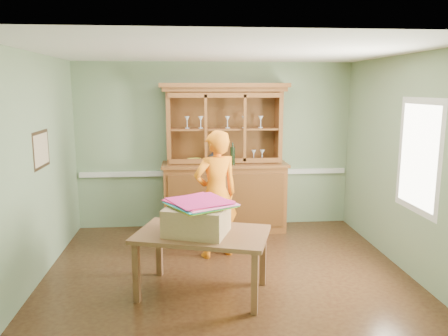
{
  "coord_description": "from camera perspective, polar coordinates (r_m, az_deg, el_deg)",
  "views": [
    {
      "loc": [
        -0.49,
        -5.13,
        2.28
      ],
      "look_at": [
        0.01,
        0.4,
        1.27
      ],
      "focal_mm": 35.0,
      "sensor_mm": 36.0,
      "label": 1
    }
  ],
  "objects": [
    {
      "name": "wall_left",
      "position": [
        5.5,
        -23.71,
        -0.28
      ],
      "size": [
        0.0,
        4.0,
        4.0
      ],
      "primitive_type": "plane",
      "rotation": [
        1.57,
        0.0,
        1.57
      ],
      "color": "gray",
      "rests_on": "floor"
    },
    {
      "name": "person",
      "position": [
        5.9,
        -1.06,
        -3.47
      ],
      "size": [
        0.74,
        0.62,
        1.74
      ],
      "primitive_type": "imported",
      "rotation": [
        0.0,
        0.0,
        3.51
      ],
      "color": "orange",
      "rests_on": "floor"
    },
    {
      "name": "dining_table",
      "position": [
        4.91,
        -2.87,
        -9.31
      ],
      "size": [
        1.62,
        1.24,
        0.72
      ],
      "rotation": [
        0.0,
        0.0,
        -0.3
      ],
      "color": "brown",
      "rests_on": "floor"
    },
    {
      "name": "ceiling",
      "position": [
        5.17,
        0.35,
        15.01
      ],
      "size": [
        4.5,
        4.5,
        0.0
      ],
      "primitive_type": "plane",
      "rotation": [
        3.14,
        0.0,
        0.0
      ],
      "color": "white",
      "rests_on": "wall_back"
    },
    {
      "name": "kite_stack",
      "position": [
        4.78,
        -3.08,
        -4.6
      ],
      "size": [
        0.79,
        0.79,
        0.06
      ],
      "rotation": [
        0.0,
        0.0,
        0.53
      ],
      "color": "yellow",
      "rests_on": "cardboard_box"
    },
    {
      "name": "floor",
      "position": [
        5.63,
        0.32,
        -13.53
      ],
      "size": [
        4.5,
        4.5,
        0.0
      ],
      "primitive_type": "plane",
      "color": "#482E17",
      "rests_on": "ground"
    },
    {
      "name": "wall_front",
      "position": [
        3.3,
        3.68,
        -6.07
      ],
      "size": [
        4.5,
        0.0,
        4.5
      ],
      "primitive_type": "plane",
      "rotation": [
        -1.57,
        0.0,
        0.0
      ],
      "color": "gray",
      "rests_on": "floor"
    },
    {
      "name": "wall_back",
      "position": [
        7.2,
        -1.19,
        2.93
      ],
      "size": [
        4.5,
        0.0,
        4.5
      ],
      "primitive_type": "plane",
      "rotation": [
        1.57,
        0.0,
        0.0
      ],
      "color": "gray",
      "rests_on": "floor"
    },
    {
      "name": "china_hutch",
      "position": [
        7.04,
        0.06,
        -1.57
      ],
      "size": [
        2.01,
        0.66,
        2.36
      ],
      "color": "brown",
      "rests_on": "floor"
    },
    {
      "name": "cardboard_box",
      "position": [
        4.79,
        -3.59,
        -6.84
      ],
      "size": [
        0.78,
        0.7,
        0.3
      ],
      "primitive_type": "cube",
      "rotation": [
        0.0,
        0.0,
        -0.34
      ],
      "color": "#9F7952",
      "rests_on": "dining_table"
    },
    {
      "name": "wall_right",
      "position": [
        5.89,
        22.7,
        0.45
      ],
      "size": [
        0.0,
        4.0,
        4.0
      ],
      "primitive_type": "plane",
      "rotation": [
        1.57,
        0.0,
        -1.57
      ],
      "color": "gray",
      "rests_on": "floor"
    },
    {
      "name": "chair_rail",
      "position": [
        7.25,
        -1.16,
        -0.62
      ],
      "size": [
        4.41,
        0.05,
        0.08
      ],
      "primitive_type": "cube",
      "color": "silver",
      "rests_on": "wall_back"
    },
    {
      "name": "framed_map",
      "position": [
        5.74,
        -22.72,
        2.24
      ],
      "size": [
        0.03,
        0.6,
        0.46
      ],
      "color": "#2F2113",
      "rests_on": "wall_left"
    },
    {
      "name": "window_panel",
      "position": [
        5.6,
        24.03,
        1.43
      ],
      "size": [
        0.03,
        0.96,
        1.36
      ],
      "color": "silver",
      "rests_on": "wall_right"
    }
  ]
}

